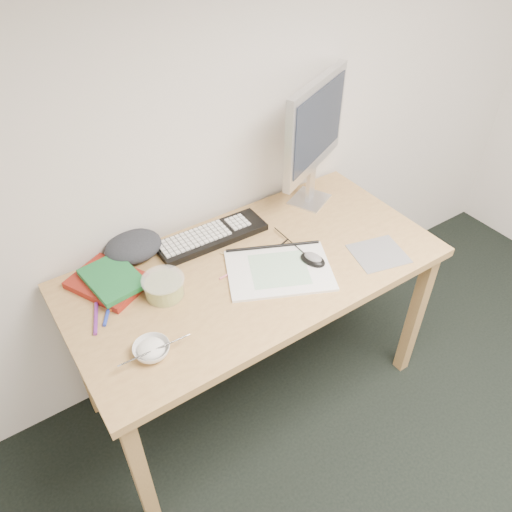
% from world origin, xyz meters
% --- Properties ---
extents(desk, '(1.40, 0.70, 0.75)m').
position_xyz_m(desk, '(-0.17, 1.43, 0.67)').
color(desk, tan).
rests_on(desk, ground).
extents(mousepad, '(0.23, 0.22, 0.00)m').
position_xyz_m(mousepad, '(0.26, 1.22, 0.75)').
color(mousepad, slate).
rests_on(mousepad, desk).
extents(sketchpad, '(0.46, 0.41, 0.01)m').
position_xyz_m(sketchpad, '(-0.11, 1.36, 0.76)').
color(sketchpad, white).
rests_on(sketchpad, desk).
extents(keyboard, '(0.45, 0.15, 0.03)m').
position_xyz_m(keyboard, '(-0.22, 1.66, 0.76)').
color(keyboard, black).
rests_on(keyboard, desk).
extents(monitor, '(0.43, 0.23, 0.54)m').
position_xyz_m(monitor, '(0.27, 1.66, 1.09)').
color(monitor, silver).
rests_on(monitor, desk).
extents(mouse, '(0.09, 0.12, 0.04)m').
position_xyz_m(mouse, '(0.02, 1.32, 0.78)').
color(mouse, black).
rests_on(mouse, sketchpad).
extents(rice_bowl, '(0.14, 0.14, 0.04)m').
position_xyz_m(rice_bowl, '(-0.66, 1.27, 0.77)').
color(rice_bowl, white).
rests_on(rice_bowl, desk).
extents(chopsticks, '(0.22, 0.03, 0.02)m').
position_xyz_m(chopsticks, '(-0.66, 1.24, 0.79)').
color(chopsticks, '#AAAAAC').
rests_on(chopsticks, rice_bowl).
extents(fruit_tub, '(0.16, 0.16, 0.07)m').
position_xyz_m(fruit_tub, '(-0.51, 1.48, 0.79)').
color(fruit_tub, '#D6D44B').
rests_on(fruit_tub, desk).
extents(book_red, '(0.29, 0.32, 0.03)m').
position_xyz_m(book_red, '(-0.66, 1.64, 0.76)').
color(book_red, maroon).
rests_on(book_red, desk).
extents(book_green, '(0.19, 0.24, 0.02)m').
position_xyz_m(book_green, '(-0.64, 1.62, 0.79)').
color(book_green, '#196731').
rests_on(book_green, book_red).
extents(cloth_lump, '(0.21, 0.19, 0.08)m').
position_xyz_m(cloth_lump, '(-0.51, 1.74, 0.79)').
color(cloth_lump, '#222329').
rests_on(cloth_lump, desk).
extents(pencil_pink, '(0.18, 0.02, 0.01)m').
position_xyz_m(pencil_pink, '(-0.22, 1.45, 0.75)').
color(pencil_pink, '#DA6D87').
rests_on(pencil_pink, desk).
extents(pencil_tan, '(0.12, 0.14, 0.01)m').
position_xyz_m(pencil_tan, '(-0.18, 1.50, 0.75)').
color(pencil_tan, tan).
rests_on(pencil_tan, desk).
extents(pencil_black, '(0.17, 0.06, 0.01)m').
position_xyz_m(pencil_black, '(-0.06, 1.46, 0.75)').
color(pencil_black, black).
rests_on(pencil_black, desk).
extents(marker_blue, '(0.08, 0.12, 0.01)m').
position_xyz_m(marker_blue, '(-0.71, 1.51, 0.76)').
color(marker_blue, '#2137B4').
rests_on(marker_blue, desk).
extents(marker_orange, '(0.05, 0.13, 0.01)m').
position_xyz_m(marker_orange, '(-0.68, 1.57, 0.76)').
color(marker_orange, '#CB5217').
rests_on(marker_orange, desk).
extents(marker_purple, '(0.06, 0.14, 0.01)m').
position_xyz_m(marker_purple, '(-0.75, 1.50, 0.76)').
color(marker_purple, '#682484').
rests_on(marker_purple, desk).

